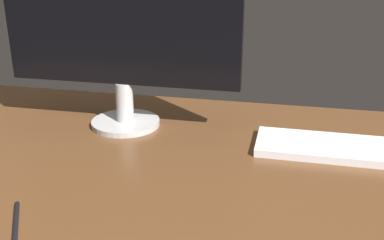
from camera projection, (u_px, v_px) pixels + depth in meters
desk at (156, 165)px, 99.32cm from camera, size 140.00×84.00×2.00cm
monitor at (120, 19)px, 108.32cm from camera, size 57.37×17.06×46.87cm
keyboard at (336, 148)px, 103.08cm from camera, size 35.09×14.30×1.71cm
pen at (16, 224)px, 76.49cm from camera, size 7.26×11.94×0.85cm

